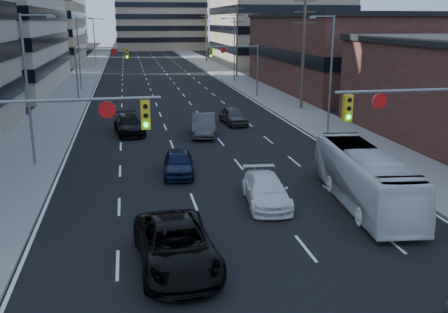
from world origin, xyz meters
TOP-DOWN VIEW (x-y plane):
  - road_surface at (0.00, 130.00)m, footprint 18.00×300.00m
  - sidewalk_left at (-11.50, 130.00)m, footprint 5.00×300.00m
  - sidewalk_right at (11.50, 130.00)m, footprint 5.00×300.00m
  - office_left_far at (-24.00, 100.00)m, footprint 20.00×30.00m
  - storefront_right_mid at (24.00, 50.00)m, footprint 20.00×30.00m
  - office_right_far at (25.00, 88.00)m, footprint 22.00×28.00m
  - bg_block_left at (-28.00, 140.00)m, footprint 24.00×24.00m
  - bg_block_right at (32.00, 130.00)m, footprint 22.00×22.00m
  - signal_near_left at (-7.45, 8.00)m, footprint 6.59×0.33m
  - signal_near_right at (7.45, 8.00)m, footprint 6.59×0.33m
  - signal_far_left at (-7.68, 45.00)m, footprint 6.09×0.33m
  - signal_far_right at (7.68, 45.00)m, footprint 6.09×0.33m
  - utility_pole_block at (12.20, 36.00)m, footprint 2.20×0.28m
  - utility_pole_midblock at (12.20, 66.00)m, footprint 2.20×0.28m
  - utility_pole_distant at (12.20, 96.00)m, footprint 2.20×0.28m
  - streetlight_left_near at (-10.34, 20.00)m, footprint 2.03×0.22m
  - streetlight_left_mid at (-10.34, 55.00)m, footprint 2.03×0.22m
  - streetlight_left_far at (-10.34, 90.00)m, footprint 2.03×0.22m
  - streetlight_right_near at (10.34, 25.00)m, footprint 2.03×0.22m
  - streetlight_right_far at (10.34, 60.00)m, footprint 2.03×0.22m
  - black_pickup at (-3.29, 5.54)m, footprint 3.02×5.96m
  - white_van at (1.60, 11.08)m, footprint 2.38×4.93m
  - transit_bus at (6.21, 10.17)m, footprint 3.36×9.96m
  - sedan_blue at (-2.05, 16.63)m, footprint 2.05×4.31m
  - sedan_grey_center at (0.90, 26.45)m, footprint 2.42×5.19m
  - sedan_black_far at (-4.74, 28.07)m, footprint 2.64×5.25m
  - sedan_grey_right at (4.05, 30.24)m, footprint 2.12×4.39m

SIDE VIEW (x-z plane):
  - road_surface at x=0.00m, z-range 0.00..0.02m
  - sidewalk_left at x=-11.50m, z-range 0.00..0.15m
  - sidewalk_right at x=11.50m, z-range 0.00..0.15m
  - white_van at x=1.60m, z-range 0.00..1.38m
  - sedan_blue at x=-2.05m, z-range 0.00..1.42m
  - sedan_grey_right at x=4.05m, z-range 0.00..1.45m
  - sedan_black_far at x=-4.74m, z-range 0.00..1.46m
  - black_pickup at x=-3.29m, z-range 0.00..1.62m
  - sedan_grey_center at x=0.90m, z-range 0.00..1.65m
  - transit_bus at x=6.21m, z-range 0.00..2.72m
  - signal_far_left at x=-7.68m, z-range 1.30..7.30m
  - signal_far_right at x=7.68m, z-range 1.30..7.30m
  - signal_near_left at x=-7.45m, z-range 1.33..7.33m
  - signal_near_right at x=7.45m, z-range 1.33..7.33m
  - storefront_right_mid at x=24.00m, z-range 0.00..9.00m
  - streetlight_left_near at x=-10.34m, z-range 0.55..9.55m
  - streetlight_left_mid at x=-10.34m, z-range 0.55..9.55m
  - streetlight_left_far at x=-10.34m, z-range 0.55..9.55m
  - streetlight_right_near at x=10.34m, z-range 0.55..9.55m
  - streetlight_right_far at x=10.34m, z-range 0.55..9.55m
  - utility_pole_block at x=12.20m, z-range 0.28..11.28m
  - utility_pole_midblock at x=12.20m, z-range 0.28..11.28m
  - utility_pole_distant at x=12.20m, z-range 0.28..11.28m
  - bg_block_right at x=32.00m, z-range 0.00..12.00m
  - office_right_far at x=25.00m, z-range 0.00..14.00m
  - office_left_far at x=-24.00m, z-range 0.00..16.00m
  - bg_block_left at x=-28.00m, z-range 0.00..20.00m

